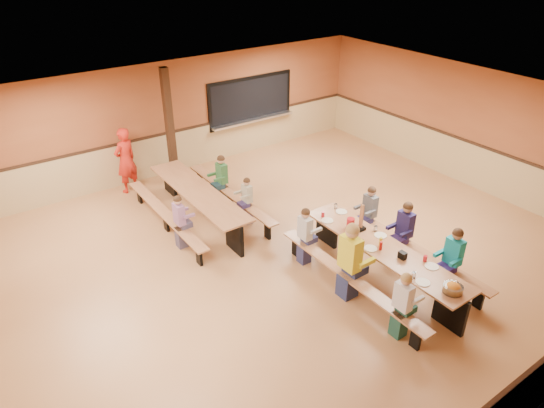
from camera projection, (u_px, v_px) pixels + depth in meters
ground at (278, 257)px, 9.89m from camera, size 12.00×12.00×0.00m
room_envelope at (278, 228)px, 9.55m from camera, size 12.04×10.04×3.02m
kitchen_pass_through at (251, 102)px, 14.00m from camera, size 2.78×0.28×1.38m
structural_post at (170, 127)px, 12.19m from camera, size 0.18×0.18×3.00m
cafeteria_table_main at (382, 257)px, 8.99m from camera, size 1.91×3.70×0.74m
cafeteria_table_second at (198, 199)px, 10.93m from camera, size 1.91×3.70×0.74m
seated_child_white_left at (402, 306)px, 7.69m from camera, size 0.38×0.31×1.22m
seated_adult_yellow at (350, 262)px, 8.49m from camera, size 0.51×0.41×1.49m
seated_child_grey_left at (305, 236)px, 9.45m from camera, size 0.37×0.30×1.21m
seated_child_teal_right at (452, 260)px, 8.71m from camera, size 0.40×0.33×1.28m
seated_child_navy_right at (404, 232)px, 9.51m from camera, size 0.41×0.34×1.29m
seated_child_char_right at (369, 214)px, 10.20m from camera, size 0.38×0.31×1.23m
seated_child_purple_sec at (180, 222)px, 9.94m from camera, size 0.36×0.29×1.18m
seated_child_green_sec at (222, 180)px, 11.55m from camera, size 0.38×0.31×1.24m
seated_child_tan_sec at (247, 201)px, 10.79m from camera, size 0.32×0.26×1.11m
standing_woman at (126, 160)px, 12.02m from camera, size 0.72×0.60×1.69m
punch_pitcher at (350, 223)px, 9.40m from camera, size 0.16×0.16×0.22m
chip_bowl at (453, 288)px, 7.75m from camera, size 0.32×0.32×0.15m
napkin_dispenser at (402, 255)px, 8.55m from camera, size 0.10×0.14×0.13m
condiment_mustard at (381, 242)px, 8.89m from camera, size 0.06×0.06×0.17m
condiment_ketchup at (381, 246)px, 8.78m from camera, size 0.06×0.06×0.17m
table_paddle at (361, 224)px, 9.34m from camera, size 0.16×0.16×0.56m
place_settings at (384, 245)px, 8.86m from camera, size 0.65×3.30×0.11m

